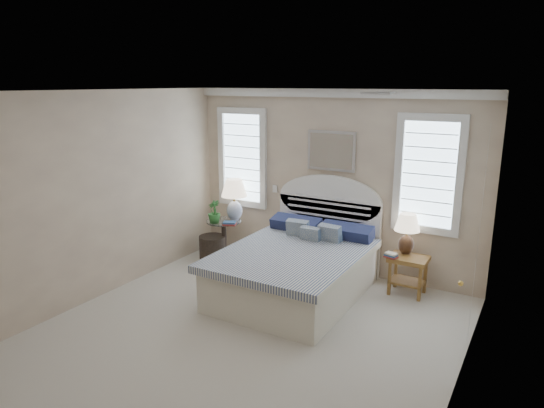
{
  "coord_description": "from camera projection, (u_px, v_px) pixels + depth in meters",
  "views": [
    {
      "loc": [
        2.77,
        -4.03,
        2.78
      ],
      "look_at": [
        -0.14,
        1.0,
        1.32
      ],
      "focal_mm": 32.0,
      "sensor_mm": 36.0,
      "label": 1
    }
  ],
  "objects": [
    {
      "name": "floor",
      "position": [
        238.0,
        339.0,
        5.4
      ],
      "size": [
        4.5,
        5.0,
        0.01
      ],
      "primitive_type": "cube",
      "color": "#B8B09D",
      "rests_on": "ground"
    },
    {
      "name": "ceiling",
      "position": [
        234.0,
        91.0,
        4.75
      ],
      "size": [
        4.5,
        5.0,
        0.01
      ],
      "primitive_type": "cube",
      "color": "white",
      "rests_on": "wall_back"
    },
    {
      "name": "wall_back",
      "position": [
        331.0,
        182.0,
        7.17
      ],
      "size": [
        4.5,
        0.02,
        2.7
      ],
      "primitive_type": "cube",
      "color": "tan",
      "rests_on": "floor"
    },
    {
      "name": "wall_left",
      "position": [
        90.0,
        198.0,
        6.17
      ],
      "size": [
        0.02,
        5.0,
        2.7
      ],
      "primitive_type": "cube",
      "color": "tan",
      "rests_on": "floor"
    },
    {
      "name": "wall_right",
      "position": [
        463.0,
        262.0,
        3.98
      ],
      "size": [
        0.02,
        5.0,
        2.7
      ],
      "primitive_type": "cube",
      "color": "tan",
      "rests_on": "floor"
    },
    {
      "name": "crown_molding",
      "position": [
        333.0,
        93.0,
        6.82
      ],
      "size": [
        4.5,
        0.08,
        0.12
      ],
      "primitive_type": "cube",
      "color": "silver",
      "rests_on": "wall_back"
    },
    {
      "name": "hvac_vent",
      "position": [
        378.0,
        93.0,
        4.84
      ],
      "size": [
        0.3,
        0.2,
        0.02
      ],
      "primitive_type": "cube",
      "color": "#B2B2B2",
      "rests_on": "ceiling"
    },
    {
      "name": "switch_plate",
      "position": [
        275.0,
        189.0,
        7.67
      ],
      "size": [
        0.08,
        0.01,
        0.12
      ],
      "primitive_type": "cube",
      "color": "silver",
      "rests_on": "wall_back"
    },
    {
      "name": "window_left",
      "position": [
        243.0,
        158.0,
        7.85
      ],
      "size": [
        0.9,
        0.06,
        1.6
      ],
      "primitive_type": "cube",
      "color": "#C9E9FF",
      "rests_on": "wall_back"
    },
    {
      "name": "window_right",
      "position": [
        429.0,
        175.0,
        6.41
      ],
      "size": [
        0.9,
        0.06,
        1.6
      ],
      "primitive_type": "cube",
      "color": "#C9E9FF",
      "rests_on": "wall_back"
    },
    {
      "name": "painting",
      "position": [
        331.0,
        151.0,
        7.02
      ],
      "size": [
        0.74,
        0.04,
        0.58
      ],
      "primitive_type": "cube",
      "color": "silver",
      "rests_on": "wall_back"
    },
    {
      "name": "closet_door",
      "position": [
        479.0,
        239.0,
        5.03
      ],
      "size": [
        0.02,
        1.8,
        2.4
      ],
      "primitive_type": "cube",
      "color": "white",
      "rests_on": "floor"
    },
    {
      "name": "bed",
      "position": [
        298.0,
        266.0,
        6.53
      ],
      "size": [
        1.72,
        2.28,
        1.47
      ],
      "color": "beige",
      "rests_on": "floor"
    },
    {
      "name": "side_table_left",
      "position": [
        224.0,
        235.0,
        7.83
      ],
      "size": [
        0.56,
        0.56,
        0.63
      ],
      "color": "black",
      "rests_on": "floor"
    },
    {
      "name": "nightstand_right",
      "position": [
        408.0,
        267.0,
        6.48
      ],
      "size": [
        0.5,
        0.4,
        0.53
      ],
      "color": "olive",
      "rests_on": "floor"
    },
    {
      "name": "floor_pot",
      "position": [
        212.0,
        248.0,
        7.83
      ],
      "size": [
        0.42,
        0.42,
        0.38
      ],
      "primitive_type": "cylinder",
      "rotation": [
        0.0,
        0.0,
        -0.0
      ],
      "color": "black",
      "rests_on": "floor"
    },
    {
      "name": "lamp_left",
      "position": [
        234.0,
        195.0,
        7.73
      ],
      "size": [
        0.5,
        0.5,
        0.67
      ],
      "rotation": [
        0.0,
        0.0,
        0.23
      ],
      "color": "white",
      "rests_on": "side_table_left"
    },
    {
      "name": "lamp_right",
      "position": [
        407.0,
        229.0,
        6.51
      ],
      "size": [
        0.4,
        0.4,
        0.56
      ],
      "rotation": [
        0.0,
        0.0,
        0.17
      ],
      "color": "black",
      "rests_on": "nightstand_right"
    },
    {
      "name": "potted_plant",
      "position": [
        214.0,
        212.0,
        7.61
      ],
      "size": [
        0.25,
        0.25,
        0.36
      ],
      "primitive_type": "imported",
      "rotation": [
        0.0,
        0.0,
        -0.26
      ],
      "color": "#2B6D30",
      "rests_on": "side_table_left"
    },
    {
      "name": "books_left",
      "position": [
        229.0,
        223.0,
        7.53
      ],
      "size": [
        0.24,
        0.21,
        0.05
      ],
      "rotation": [
        0.0,
        0.0,
        0.41
      ],
      "color": "maroon",
      "rests_on": "side_table_left"
    },
    {
      "name": "books_right",
      "position": [
        391.0,
        255.0,
        6.41
      ],
      "size": [
        0.18,
        0.14,
        0.07
      ],
      "rotation": [
        0.0,
        0.0,
        -0.14
      ],
      "color": "maroon",
      "rests_on": "nightstand_right"
    }
  ]
}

